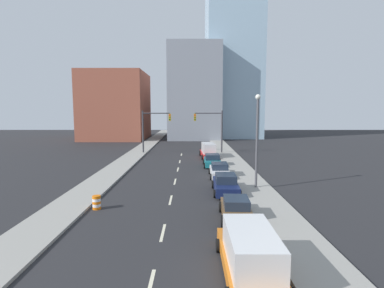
% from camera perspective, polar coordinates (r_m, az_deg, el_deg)
% --- Properties ---
extents(sidewalk_left, '(3.02, 96.83, 0.17)m').
position_cam_1_polar(sidewalk_left, '(51.93, -9.36, -0.99)').
color(sidewalk_left, gray).
rests_on(sidewalk_left, ground).
extents(sidewalk_right, '(3.02, 96.83, 0.17)m').
position_cam_1_polar(sidewalk_right, '(51.49, 6.22, -1.01)').
color(sidewalk_right, gray).
rests_on(sidewalk_right, ground).
extents(lane_stripe_at_9m, '(0.16, 2.40, 0.01)m').
position_cam_1_polar(lane_stripe_at_9m, '(12.91, -7.77, -25.21)').
color(lane_stripe_at_9m, beige).
rests_on(lane_stripe_at_9m, ground).
extents(lane_stripe_at_14m, '(0.16, 2.40, 0.01)m').
position_cam_1_polar(lane_stripe_at_14m, '(17.42, -5.36, -16.41)').
color(lane_stripe_at_14m, beige).
rests_on(lane_stripe_at_14m, ground).
extents(lane_stripe_at_20m, '(0.16, 2.40, 0.01)m').
position_cam_1_polar(lane_stripe_at_20m, '(23.09, -3.89, -10.57)').
color(lane_stripe_at_20m, beige).
rests_on(lane_stripe_at_20m, ground).
extents(lane_stripe_at_26m, '(0.16, 2.40, 0.01)m').
position_cam_1_polar(lane_stripe_at_26m, '(28.72, -3.05, -7.15)').
color(lane_stripe_at_26m, beige).
rests_on(lane_stripe_at_26m, ground).
extents(lane_stripe_at_31m, '(0.16, 2.40, 0.01)m').
position_cam_1_polar(lane_stripe_at_31m, '(34.45, -2.50, -4.85)').
color(lane_stripe_at_31m, beige).
rests_on(lane_stripe_at_31m, ground).
extents(lane_stripe_at_37m, '(0.16, 2.40, 0.01)m').
position_cam_1_polar(lane_stripe_at_37m, '(39.58, -2.14, -3.36)').
color(lane_stripe_at_37m, beige).
rests_on(lane_stripe_at_37m, ground).
extents(lane_stripe_at_43m, '(0.16, 2.40, 0.01)m').
position_cam_1_polar(lane_stripe_at_43m, '(45.71, -1.82, -2.03)').
color(lane_stripe_at_43m, beige).
rests_on(lane_stripe_at_43m, ground).
extents(building_brick_left, '(14.00, 16.00, 15.40)m').
position_cam_1_polar(building_brick_left, '(73.07, -14.02, 7.03)').
color(building_brick_left, '#9E513D').
rests_on(building_brick_left, ground).
extents(building_office_center, '(12.00, 20.00, 21.65)m').
position_cam_1_polar(building_office_center, '(74.97, 0.65, 9.59)').
color(building_office_center, gray).
rests_on(building_office_center, ground).
extents(building_glass_right, '(13.00, 20.00, 40.52)m').
position_cam_1_polar(building_glass_right, '(80.65, 7.80, 16.06)').
color(building_glass_right, '#99B7CC').
rests_on(building_glass_right, ground).
extents(traffic_signal_left, '(4.49, 0.35, 6.68)m').
position_cam_1_polar(traffic_signal_left, '(46.93, -7.67, 3.44)').
color(traffic_signal_left, '#38383D').
rests_on(traffic_signal_left, ground).
extents(traffic_signal_right, '(4.49, 0.35, 6.68)m').
position_cam_1_polar(traffic_signal_right, '(46.61, 4.44, 3.46)').
color(traffic_signal_right, '#38383D').
rests_on(traffic_signal_right, ground).
extents(traffic_barrel, '(0.56, 0.56, 0.95)m').
position_cam_1_polar(traffic_barrel, '(21.88, -17.51, -10.55)').
color(traffic_barrel, orange).
rests_on(traffic_barrel, ground).
extents(street_lamp, '(0.44, 0.44, 8.08)m').
position_cam_1_polar(street_lamp, '(25.87, 12.50, 1.75)').
color(street_lamp, '#4C4C51').
rests_on(street_lamp, ground).
extents(box_truck_orange, '(2.42, 6.35, 2.01)m').
position_cam_1_polar(box_truck_orange, '(13.15, 11.22, -19.93)').
color(box_truck_orange, orange).
rests_on(box_truck_orange, ground).
extents(sedan_brown, '(2.16, 4.29, 1.37)m').
position_cam_1_polar(sedan_brown, '(19.21, 8.61, -12.22)').
color(sedan_brown, brown).
rests_on(sedan_brown, ground).
extents(sedan_navy, '(2.21, 4.60, 1.55)m').
position_cam_1_polar(sedan_navy, '(24.92, 6.64, -7.66)').
color(sedan_navy, '#141E47').
rests_on(sedan_navy, ground).
extents(sedan_white, '(2.11, 4.53, 1.43)m').
position_cam_1_polar(sedan_white, '(30.66, 5.47, -5.06)').
color(sedan_white, silver).
rests_on(sedan_white, ground).
extents(sedan_teal, '(2.18, 4.33, 1.48)m').
position_cam_1_polar(sedan_teal, '(36.30, 4.09, -3.20)').
color(sedan_teal, '#196B75').
rests_on(sedan_teal, ground).
extents(box_truck_red, '(2.45, 6.21, 2.09)m').
position_cam_1_polar(box_truck_red, '(42.80, 3.34, -1.28)').
color(box_truck_red, red).
rests_on(box_truck_red, ground).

